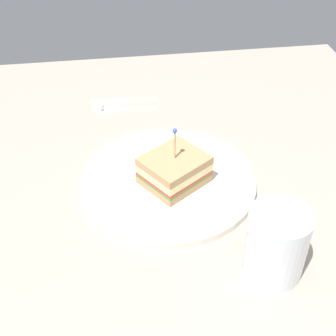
{
  "coord_description": "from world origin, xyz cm",
  "views": [
    {
      "loc": [
        -8.02,
        -54.8,
        47.64
      ],
      "look_at": [
        0.0,
        0.0,
        3.17
      ],
      "focal_mm": 50.15,
      "sensor_mm": 36.0,
      "label": 1
    }
  ],
  "objects_px": {
    "plate": "(168,181)",
    "knife": "(120,100)",
    "sandwich_half_center": "(174,170)",
    "fork": "(118,108)",
    "drink_glass": "(275,247)"
  },
  "relations": [
    {
      "from": "plate",
      "to": "knife",
      "type": "xyz_separation_m",
      "value": [
        -0.06,
        0.26,
        -0.0
      ]
    },
    {
      "from": "plate",
      "to": "sandwich_half_center",
      "type": "xyz_separation_m",
      "value": [
        0.01,
        -0.01,
        0.03
      ]
    },
    {
      "from": "sandwich_half_center",
      "to": "fork",
      "type": "height_order",
      "value": "sandwich_half_center"
    },
    {
      "from": "drink_glass",
      "to": "knife",
      "type": "height_order",
      "value": "drink_glass"
    },
    {
      "from": "fork",
      "to": "knife",
      "type": "xyz_separation_m",
      "value": [
        0.01,
        0.03,
        0.0
      ]
    },
    {
      "from": "fork",
      "to": "knife",
      "type": "distance_m",
      "value": 0.03
    },
    {
      "from": "plate",
      "to": "drink_glass",
      "type": "distance_m",
      "value": 0.22
    },
    {
      "from": "knife",
      "to": "drink_glass",
      "type": "bearing_deg",
      "value": -69.97
    },
    {
      "from": "drink_glass",
      "to": "fork",
      "type": "distance_m",
      "value": 0.45
    },
    {
      "from": "drink_glass",
      "to": "knife",
      "type": "distance_m",
      "value": 0.48
    },
    {
      "from": "drink_glass",
      "to": "sandwich_half_center",
      "type": "bearing_deg",
      "value": 119.01
    },
    {
      "from": "plate",
      "to": "drink_glass",
      "type": "xyz_separation_m",
      "value": [
        0.11,
        -0.18,
        0.04
      ]
    },
    {
      "from": "plate",
      "to": "knife",
      "type": "distance_m",
      "value": 0.27
    },
    {
      "from": "sandwich_half_center",
      "to": "drink_glass",
      "type": "bearing_deg",
      "value": -60.99
    },
    {
      "from": "sandwich_half_center",
      "to": "fork",
      "type": "xyz_separation_m",
      "value": [
        -0.07,
        0.24,
        -0.03
      ]
    }
  ]
}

